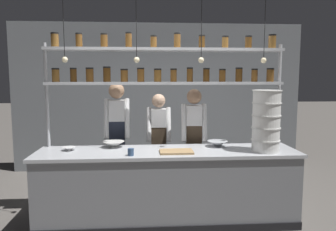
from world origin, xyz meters
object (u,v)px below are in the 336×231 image
object	(u,v)px
spice_shelf_unit	(165,70)
prep_bowl_center_back	(114,144)
container_stack	(266,121)
cutting_board	(176,152)
chef_left	(117,134)
chef_center	(159,139)
chef_right	(194,138)
serving_cup_front	(131,152)
prep_bowl_center_front	(69,149)
prep_bowl_near_left	(218,144)

from	to	relation	value
spice_shelf_unit	prep_bowl_center_back	distance (m)	1.18
container_stack	cutting_board	world-z (taller)	container_stack
chef_left	chef_center	world-z (taller)	chef_left
prep_bowl_center_back	chef_right	bearing A→B (deg)	17.48
chef_right	container_stack	bearing A→B (deg)	-38.47
container_stack	serving_cup_front	bearing A→B (deg)	-176.62
chef_center	container_stack	distance (m)	1.65
chef_right	prep_bowl_center_back	distance (m)	1.16
prep_bowl_center_front	prep_bowl_center_back	distance (m)	0.56
container_stack	serving_cup_front	xyz separation A→B (m)	(-1.63, -0.10, -0.33)
chef_center	prep_bowl_near_left	bearing A→B (deg)	-40.51
prep_bowl_center_back	serving_cup_front	xyz separation A→B (m)	(0.24, -0.48, 0.00)
chef_center	serving_cup_front	bearing A→B (deg)	-107.99
prep_bowl_center_front	prep_bowl_center_back	size ratio (longest dim) A/B	0.58
container_stack	prep_bowl_center_front	xyz separation A→B (m)	(-2.41, 0.23, -0.35)
chef_center	chef_right	distance (m)	0.56
chef_right	cutting_board	distance (m)	0.78
prep_bowl_center_front	serving_cup_front	size ratio (longest dim) A/B	1.94
chef_center	cutting_board	size ratio (longest dim) A/B	3.95
prep_bowl_center_back	cutting_board	bearing A→B (deg)	-24.87
chef_right	serving_cup_front	world-z (taller)	chef_right
prep_bowl_near_left	serving_cup_front	bearing A→B (deg)	-159.08
container_stack	cutting_board	bearing A→B (deg)	178.99
chef_right	serving_cup_front	distance (m)	1.20
prep_bowl_near_left	prep_bowl_center_front	world-z (taller)	prep_bowl_near_left
chef_left	prep_bowl_center_back	size ratio (longest dim) A/B	6.19
prep_bowl_near_left	prep_bowl_center_back	bearing A→B (deg)	177.79
chef_left	chef_right	xyz separation A→B (m)	(1.09, -0.10, -0.06)
chef_left	chef_center	bearing A→B (deg)	12.84
spice_shelf_unit	cutting_board	world-z (taller)	spice_shelf_unit
chef_left	prep_bowl_center_front	bearing A→B (deg)	-134.71
prep_bowl_near_left	prep_bowl_center_back	size ratio (longest dim) A/B	0.95
spice_shelf_unit	prep_bowl_near_left	world-z (taller)	spice_shelf_unit
chef_center	prep_bowl_center_front	xyz separation A→B (m)	(-1.15, -0.76, 0.04)
serving_cup_front	chef_center	bearing A→B (deg)	71.04
chef_left	chef_right	bearing A→B (deg)	-7.22
chef_center	cutting_board	world-z (taller)	chef_center
prep_bowl_near_left	prep_bowl_center_back	xyz separation A→B (m)	(-1.36, 0.05, 0.00)
prep_bowl_center_back	serving_cup_front	distance (m)	0.54
chef_center	prep_bowl_center_front	world-z (taller)	chef_center
serving_cup_front	prep_bowl_center_front	bearing A→B (deg)	157.27
prep_bowl_center_back	prep_bowl_center_front	bearing A→B (deg)	-163.97
chef_right	prep_bowl_center_front	world-z (taller)	chef_right
prep_bowl_center_back	serving_cup_front	size ratio (longest dim) A/B	3.34
spice_shelf_unit	container_stack	distance (m)	1.43
prep_bowl_near_left	chef_center	bearing A→B (deg)	138.52
chef_left	cutting_board	distance (m)	1.12
prep_bowl_center_back	spice_shelf_unit	bearing A→B (deg)	8.34
chef_center	serving_cup_front	xyz separation A→B (m)	(-0.37, -1.09, 0.06)
chef_center	prep_bowl_center_back	world-z (taller)	chef_center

